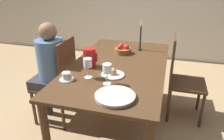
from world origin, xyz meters
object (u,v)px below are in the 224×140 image
at_px(teacup_near_person, 66,77).
at_px(red_pitcher, 89,58).
at_px(fruit_bowl, 123,50).
at_px(candlestick_tall, 140,39).
at_px(chair_person_side, 60,80).
at_px(wine_glass_water, 107,69).
at_px(bread_plate, 113,74).
at_px(wine_glass_juice, 88,64).
at_px(serving_tray, 115,96).
at_px(chair_opposite, 181,77).
at_px(person_seated, 49,66).

bearing_deg(teacup_near_person, red_pitcher, 74.52).
relative_size(fruit_bowl, candlestick_tall, 0.56).
bearing_deg(chair_person_side, wine_glass_water, -118.23).
bearing_deg(wine_glass_water, bread_plate, 89.75).
height_order(chair_person_side, wine_glass_water, chair_person_side).
relative_size(wine_glass_water, wine_glass_juice, 0.99).
bearing_deg(fruit_bowl, red_pitcher, -115.55).
height_order(serving_tray, candlestick_tall, candlestick_tall).
xyz_separation_m(wine_glass_water, fruit_bowl, (-0.05, 0.82, -0.10)).
height_order(serving_tray, bread_plate, bread_plate).
bearing_deg(candlestick_tall, chair_person_side, -142.37).
distance_m(chair_opposite, wine_glass_water, 1.13).
relative_size(wine_glass_juice, fruit_bowl, 0.96).
height_order(chair_person_side, chair_opposite, same).
bearing_deg(fruit_bowl, serving_tray, -80.39).
distance_m(red_pitcher, bread_plate, 0.33).
relative_size(person_seated, wine_glass_water, 6.33).
bearing_deg(teacup_near_person, fruit_bowl, 68.41).
bearing_deg(chair_opposite, teacup_near_person, -50.70).
bearing_deg(bread_plate, red_pitcher, 153.52).
relative_size(red_pitcher, candlestick_tall, 0.56).
relative_size(wine_glass_water, fruit_bowl, 0.95).
bearing_deg(red_pitcher, bread_plate, -26.48).
bearing_deg(candlestick_tall, chair_opposite, -16.85).
distance_m(chair_opposite, serving_tray, 1.20).
xyz_separation_m(chair_person_side, candlestick_tall, (0.81, 0.63, 0.38)).
height_order(bread_plate, fruit_bowl, fruit_bowl).
relative_size(chair_person_side, wine_glass_water, 5.37).
bearing_deg(bread_plate, chair_opposite, 44.60).
relative_size(chair_opposite, wine_glass_water, 5.37).
relative_size(serving_tray, fruit_bowl, 1.61).
height_order(person_seated, serving_tray, person_seated).
relative_size(chair_opposite, fruit_bowl, 5.12).
bearing_deg(red_pitcher, fruit_bowl, 64.45).
bearing_deg(fruit_bowl, bread_plate, -85.65).
distance_m(chair_person_side, teacup_near_person, 0.56).
bearing_deg(person_seated, teacup_near_person, -132.19).
xyz_separation_m(red_pitcher, serving_tray, (0.41, -0.53, -0.09)).
bearing_deg(candlestick_tall, fruit_bowl, -136.38).
distance_m(chair_person_side, person_seated, 0.21).
xyz_separation_m(serving_tray, candlestick_tall, (0.01, 1.20, 0.12)).
height_order(wine_glass_juice, teacup_near_person, wine_glass_juice).
bearing_deg(teacup_near_person, serving_tray, -20.70).
height_order(chair_person_side, person_seated, person_seated).
distance_m(red_pitcher, candlestick_tall, 0.79).
height_order(person_seated, red_pitcher, person_seated).
bearing_deg(candlestick_tall, serving_tray, -90.34).
distance_m(teacup_near_person, serving_tray, 0.54).
height_order(chair_person_side, serving_tray, chair_person_side).
xyz_separation_m(teacup_near_person, bread_plate, (0.38, 0.20, -0.01)).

